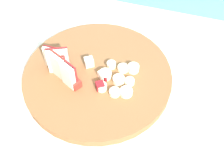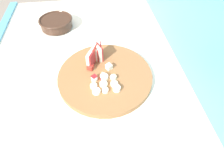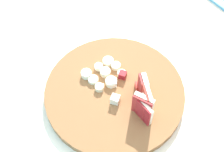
% 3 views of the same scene
% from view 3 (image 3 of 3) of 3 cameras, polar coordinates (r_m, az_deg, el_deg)
% --- Properties ---
extents(tiled_countertop, '(1.42, 0.81, 0.88)m').
position_cam_3_polar(tiled_countertop, '(1.23, 2.63, -10.24)').
color(tiled_countertop, silver).
rests_on(tiled_countertop, ground).
extents(cutting_board, '(0.36, 0.36, 0.02)m').
position_cam_3_polar(cutting_board, '(0.79, 0.46, -3.08)').
color(cutting_board, brown).
rests_on(cutting_board, tiled_countertop).
extents(apple_wedge_fan, '(0.10, 0.07, 0.07)m').
position_cam_3_polar(apple_wedge_fan, '(0.73, 5.89, -4.71)').
color(apple_wedge_fan, '#A32323').
rests_on(apple_wedge_fan, cutting_board).
extents(apple_dice_pile, '(0.08, 0.10, 0.02)m').
position_cam_3_polar(apple_dice_pile, '(0.78, 1.63, -1.95)').
color(apple_dice_pile, white).
rests_on(apple_dice_pile, cutting_board).
extents(banana_slice_rows, '(0.09, 0.10, 0.02)m').
position_cam_3_polar(banana_slice_rows, '(0.80, -1.41, 0.41)').
color(banana_slice_rows, '#F4EAC6').
rests_on(banana_slice_rows, cutting_board).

